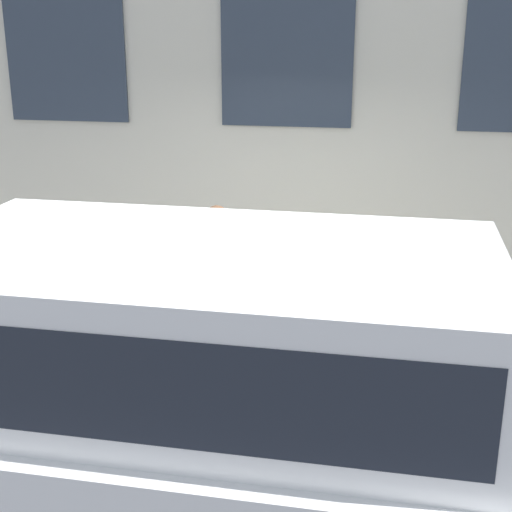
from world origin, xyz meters
name	(u,v)px	position (x,y,z in m)	size (l,w,h in m)	color
ground_plane	(236,421)	(0.00, 0.00, 0.00)	(80.00, 80.00, 0.00)	#47474C
sidewalk	(264,350)	(1.19, 0.00, 0.06)	(2.37, 60.00, 0.12)	#9E9B93
fire_hydrant	(298,334)	(0.47, -0.41, 0.57)	(0.33, 0.44, 0.87)	gold
person	(218,265)	(0.99, 0.38, 0.94)	(0.33, 0.22, 1.35)	#998466
parked_truck_white_near	(196,383)	(-1.36, -0.09, 1.04)	(1.92, 4.98, 1.84)	black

